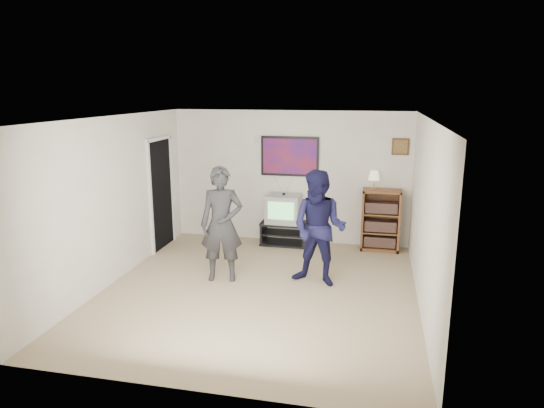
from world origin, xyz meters
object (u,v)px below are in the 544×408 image
at_px(person_tall, 222,224).
at_px(person_short, 319,228).
at_px(bookshelf, 381,220).
at_px(crt_television, 284,209).
at_px(media_stand, 284,233).

bearing_deg(person_tall, person_short, -5.93).
xyz_separation_m(bookshelf, person_tall, (-2.38, -1.97, 0.32)).
xyz_separation_m(crt_television, person_tall, (-0.59, -1.92, 0.19)).
height_order(media_stand, bookshelf, bookshelf).
relative_size(media_stand, crt_television, 1.40).
bearing_deg(media_stand, bookshelf, 1.84).
xyz_separation_m(crt_television, person_short, (0.87, -1.79, 0.17)).
bearing_deg(person_tall, bookshelf, 28.58).
distance_m(crt_television, bookshelf, 1.79).
relative_size(crt_television, person_short, 0.36).
xyz_separation_m(person_tall, person_short, (1.46, 0.13, -0.01)).
distance_m(crt_television, person_short, 2.00).
height_order(crt_television, person_tall, person_tall).
bearing_deg(media_stand, person_tall, -107.27).
bearing_deg(person_short, media_stand, 128.59).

